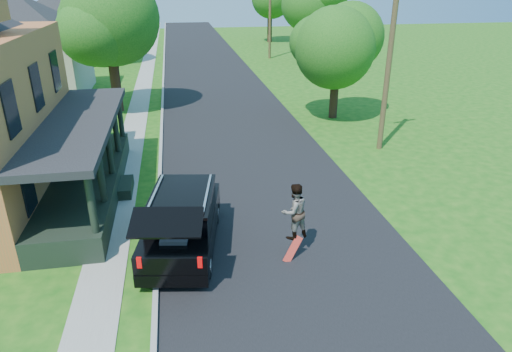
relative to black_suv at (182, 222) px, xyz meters
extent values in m
plane|color=#145811|center=(3.20, -1.50, -0.93)|extent=(140.00, 140.00, 0.00)
cube|color=black|center=(3.20, 18.50, -0.93)|extent=(8.00, 120.00, 0.02)
cube|color=#9B9B96|center=(-0.85, 18.50, -0.93)|extent=(0.15, 120.00, 0.12)
cube|color=gray|center=(-2.40, 18.50, -0.93)|extent=(1.30, 120.00, 0.03)
cube|color=gray|center=(-6.30, 4.50, -0.93)|extent=(6.50, 1.20, 0.03)
cube|color=black|center=(-3.60, 4.50, -0.48)|extent=(2.40, 10.00, 0.90)
cube|color=black|center=(-3.60, 4.50, 2.07)|extent=(2.60, 10.30, 0.25)
cube|color=#B7B2A2|center=(-10.30, 22.50, 1.57)|extent=(8.00, 8.00, 5.00)
cube|color=#B7B2A2|center=(-10.30, 38.50, 1.57)|extent=(8.00, 8.00, 5.00)
cube|color=black|center=(0.00, 0.00, -0.23)|extent=(2.79, 5.07, 0.93)
cube|color=black|center=(0.03, 0.16, 0.52)|extent=(2.33, 3.24, 0.60)
cube|color=black|center=(0.03, 0.16, 0.84)|extent=(2.38, 3.34, 0.09)
cube|color=black|center=(-0.39, -2.31, 1.30)|extent=(2.00, 1.29, 0.42)
cube|color=#313135|center=(-0.24, -1.42, 0.10)|extent=(0.86, 0.77, 0.49)
cube|color=silver|center=(-0.77, 0.30, 0.94)|extent=(0.51, 2.61, 0.07)
cube|color=silver|center=(0.82, 0.03, 0.94)|extent=(0.51, 2.61, 0.07)
cube|color=#990505|center=(-1.19, -2.20, 0.10)|extent=(0.14, 0.09, 0.33)
cube|color=#990505|center=(0.40, -2.48, 0.10)|extent=(0.14, 0.09, 0.33)
cylinder|color=black|center=(-0.60, 1.71, -0.56)|extent=(0.38, 0.77, 0.74)
cylinder|color=black|center=(1.13, 1.41, -0.56)|extent=(0.38, 0.77, 0.74)
cylinder|color=black|center=(-1.13, -1.41, -0.56)|extent=(0.38, 0.77, 0.74)
cylinder|color=black|center=(0.60, -1.71, -0.56)|extent=(0.38, 0.77, 0.74)
imported|color=black|center=(3.37, -0.91, 0.53)|extent=(1.05, 0.93, 1.80)
cube|color=#A91A0E|center=(3.27, -1.25, -0.60)|extent=(0.69, 0.40, 0.80)
cylinder|color=black|center=(-3.61, 17.14, 0.83)|extent=(0.82, 0.82, 3.53)
sphere|color=#408222|center=(-3.61, 17.14, 4.33)|extent=(6.78, 6.78, 5.20)
sphere|color=#408222|center=(-3.07, 17.00, 5.49)|extent=(5.88, 5.88, 4.51)
sphere|color=#408222|center=(-4.30, 17.34, 4.91)|extent=(6.03, 6.03, 4.62)
cylinder|color=black|center=(-7.54, 35.73, 0.79)|extent=(0.56, 0.56, 3.44)
sphere|color=#408222|center=(-7.54, 35.73, 4.34)|extent=(6.01, 6.01, 5.48)
sphere|color=#408222|center=(-7.95, 36.14, 4.94)|extent=(5.34, 5.34, 4.87)
cylinder|color=black|center=(9.55, 13.30, 0.52)|extent=(0.64, 0.64, 2.90)
sphere|color=#408222|center=(9.55, 13.30, 3.43)|extent=(5.52, 5.52, 4.37)
sphere|color=#408222|center=(9.98, 13.15, 4.40)|extent=(4.78, 4.78, 3.79)
sphere|color=#408222|center=(9.01, 13.50, 3.91)|extent=(4.90, 4.90, 3.88)
cylinder|color=black|center=(14.11, 32.51, 1.12)|extent=(0.66, 0.66, 4.10)
sphere|color=#408222|center=(14.11, 32.51, 4.93)|extent=(5.99, 5.99, 5.28)
cylinder|color=black|center=(12.85, 48.48, 0.83)|extent=(0.72, 0.72, 3.52)
cylinder|color=#41331E|center=(10.06, 7.55, 3.64)|extent=(0.33, 0.33, 9.16)
cylinder|color=#41331E|center=(10.20, 35.67, 4.50)|extent=(0.35, 0.35, 10.86)
camera|label=1|loc=(0.07, -12.75, 7.08)|focal=32.00mm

